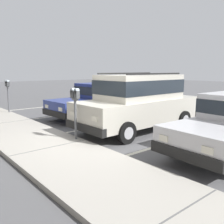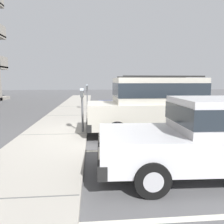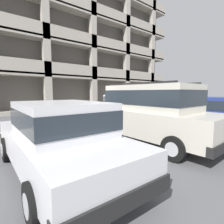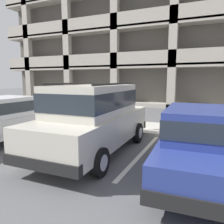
{
  "view_description": "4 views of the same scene",
  "coord_description": "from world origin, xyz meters",
  "px_view_note": "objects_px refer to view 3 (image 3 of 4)",
  "views": [
    {
      "loc": [
        -5.9,
        4.13,
        2.15
      ],
      "look_at": [
        0.22,
        -1.0,
        0.79
      ],
      "focal_mm": 40.0,
      "sensor_mm": 36.0,
      "label": 1
    },
    {
      "loc": [
        -7.19,
        0.0,
        1.87
      ],
      "look_at": [
        0.26,
        -0.66,
        0.8
      ],
      "focal_mm": 35.0,
      "sensor_mm": 36.0,
      "label": 2
    },
    {
      "loc": [
        -4.6,
        -5.94,
        1.74
      ],
      "look_at": [
        -0.07,
        -0.44,
        0.93
      ],
      "focal_mm": 28.0,
      "sensor_mm": 36.0,
      "label": 3
    },
    {
      "loc": [
        3.2,
        -7.7,
        2.13
      ],
      "look_at": [
        -0.04,
        -0.42,
        0.94
      ],
      "focal_mm": 35.0,
      "sensor_mm": 36.0,
      "label": 4
    }
  ],
  "objects_px": {
    "parking_meter_far": "(178,99)",
    "silver_suv": "(150,111)",
    "red_sedan": "(59,136)",
    "parking_meter_near": "(107,103)",
    "parking_garage": "(27,20)",
    "dark_hatchback": "(202,114)"
  },
  "relations": [
    {
      "from": "parking_meter_far",
      "to": "parking_garage",
      "type": "relative_size",
      "value": 0.05
    },
    {
      "from": "parking_garage",
      "to": "silver_suv",
      "type": "bearing_deg",
      "value": -91.62
    },
    {
      "from": "red_sedan",
      "to": "parking_garage",
      "type": "bearing_deg",
      "value": 78.97
    },
    {
      "from": "silver_suv",
      "to": "red_sedan",
      "type": "bearing_deg",
      "value": -176.75
    },
    {
      "from": "dark_hatchback",
      "to": "parking_meter_far",
      "type": "bearing_deg",
      "value": 40.09
    },
    {
      "from": "red_sedan",
      "to": "dark_hatchback",
      "type": "distance_m",
      "value": 6.32
    },
    {
      "from": "red_sedan",
      "to": "parking_garage",
      "type": "relative_size",
      "value": 0.14
    },
    {
      "from": "red_sedan",
      "to": "parking_meter_far",
      "type": "height_order",
      "value": "parking_meter_far"
    },
    {
      "from": "red_sedan",
      "to": "dark_hatchback",
      "type": "xyz_separation_m",
      "value": [
        6.31,
        -0.21,
        0.0
      ]
    },
    {
      "from": "dark_hatchback",
      "to": "silver_suv",
      "type": "bearing_deg",
      "value": 168.58
    },
    {
      "from": "silver_suv",
      "to": "parking_meter_far",
      "type": "bearing_deg",
      "value": 21.4
    },
    {
      "from": "red_sedan",
      "to": "parking_meter_far",
      "type": "bearing_deg",
      "value": 18.13
    },
    {
      "from": "parking_meter_near",
      "to": "parking_meter_far",
      "type": "xyz_separation_m",
      "value": [
        6.07,
        -0.03,
        0.03
      ]
    },
    {
      "from": "silver_suv",
      "to": "dark_hatchback",
      "type": "relative_size",
      "value": 1.05
    },
    {
      "from": "silver_suv",
      "to": "parking_meter_near",
      "type": "height_order",
      "value": "silver_suv"
    },
    {
      "from": "parking_meter_near",
      "to": "silver_suv",
      "type": "bearing_deg",
      "value": -92.29
    },
    {
      "from": "red_sedan",
      "to": "parking_meter_near",
      "type": "height_order",
      "value": "parking_meter_near"
    },
    {
      "from": "parking_meter_far",
      "to": "silver_suv",
      "type": "bearing_deg",
      "value": -157.76
    },
    {
      "from": "parking_meter_near",
      "to": "parking_garage",
      "type": "height_order",
      "value": "parking_garage"
    },
    {
      "from": "red_sedan",
      "to": "parking_meter_far",
      "type": "xyz_separation_m",
      "value": [
        9.52,
        2.76,
        0.45
      ]
    },
    {
      "from": "silver_suv",
      "to": "parking_garage",
      "type": "xyz_separation_m",
      "value": [
        0.46,
        16.29,
        7.95
      ]
    },
    {
      "from": "silver_suv",
      "to": "parking_meter_near",
      "type": "distance_m",
      "value": 2.56
    }
  ]
}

